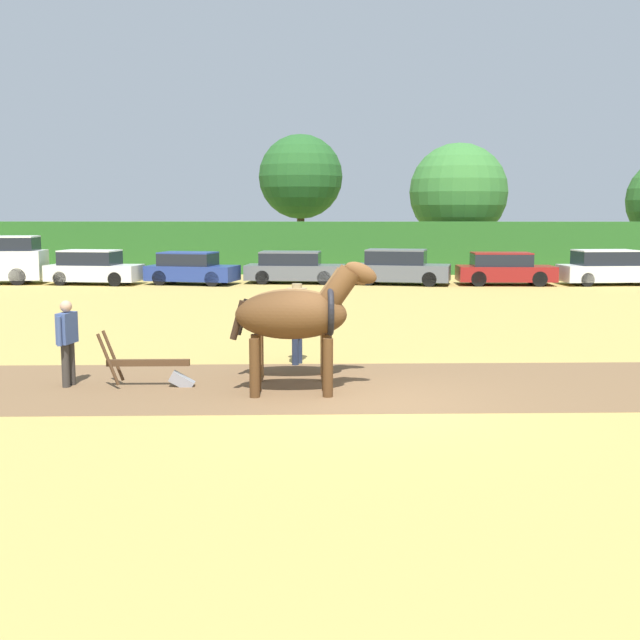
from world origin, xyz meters
The scene contains 16 objects.
ground_plane centered at (0.00, 0.00, 0.00)m, with size 240.00×240.00×0.00m, color tan.
plowed_furrow_strip centered at (-5.33, 1.08, 0.00)m, with size 26.63×4.29×0.01m, color brown.
hedgerow centered at (0.00, 28.64, 1.36)m, with size 75.03×1.22×2.71m, color #286023.
tree_center_left centered at (-2.70, 33.51, 5.20)m, with size 4.83×4.83×7.64m.
tree_center centered at (6.27, 32.70, 4.30)m, with size 5.52×5.52×7.07m.
draft_horse_lead_left centered at (-1.20, 0.63, 1.40)m, with size 2.64×1.00×2.42m.
draft_horse_lead_right centered at (-1.27, 1.95, 1.30)m, with size 2.65×1.04×2.28m.
plow centered at (-3.85, 1.16, 0.32)m, with size 1.74×0.48×1.13m.
farmer_at_plow centered at (-5.47, 1.17, 0.92)m, with size 0.28×0.64×1.60m.
farmer_beside_team centered at (-1.36, 3.43, 1.00)m, with size 0.43×0.64×1.71m.
parked_car_left centered at (-11.42, 22.16, 0.73)m, with size 4.25×2.21×1.53m.
parked_car_center_left centered at (-7.06, 22.25, 0.70)m, with size 4.21×2.52×1.44m.
parked_car_center centered at (-2.52, 22.99, 0.70)m, with size 4.56×2.09×1.44m.
parked_car_center_right centered at (2.22, 22.42, 0.75)m, with size 4.58×2.63×1.56m.
parked_car_right centered at (6.84, 22.30, 0.70)m, with size 4.24×1.80×1.44m.
parked_car_far_right centered at (11.44, 22.47, 0.74)m, with size 4.44×2.18×1.55m.
Camera 1 is at (-0.48, -13.25, 3.19)m, focal length 45.00 mm.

